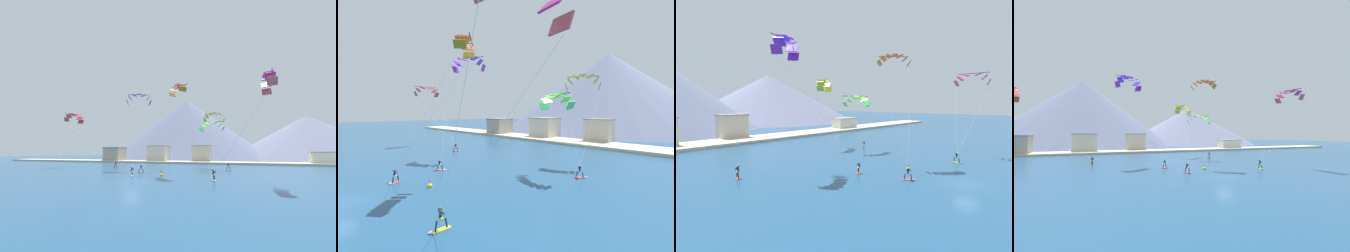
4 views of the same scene
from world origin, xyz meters
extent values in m
plane|color=navy|center=(0.00, 0.00, 0.00)|extent=(400.00, 400.00, 0.00)
cube|color=#E54C33|center=(11.41, 24.21, 0.04)|extent=(1.42, 1.21, 0.07)
cylinder|color=#231E28|center=(11.09, 23.98, 0.44)|extent=(0.27, 0.24, 0.74)
cylinder|color=#231E28|center=(11.72, 24.45, 0.44)|extent=(0.27, 0.24, 0.74)
cube|color=white|center=(11.41, 24.21, 0.84)|extent=(0.37, 0.39, 0.12)
cylinder|color=#231E28|center=(11.44, 24.16, 1.18)|extent=(0.39, 0.42, 0.63)
cylinder|color=#231E28|center=(11.29, 24.17, 1.35)|extent=(0.38, 0.48, 0.41)
cylinder|color=#231E28|center=(11.48, 24.31, 1.35)|extent=(0.38, 0.48, 0.41)
cylinder|color=black|center=(11.28, 24.38, 1.32)|extent=(0.44, 0.33, 0.03)
sphere|color=#9E7051|center=(11.50, 24.08, 1.58)|extent=(0.23, 0.23, 0.23)
cone|color=white|center=(12.11, 24.73, 0.10)|extent=(0.45, 0.47, 0.36)
cube|color=#E54C33|center=(-3.14, 6.03, 0.04)|extent=(1.04, 1.48, 0.07)
cylinder|color=black|center=(-3.32, 6.39, 0.43)|extent=(0.22, 0.27, 0.74)
cylinder|color=black|center=(-2.96, 5.68, 0.43)|extent=(0.22, 0.27, 0.74)
cube|color=white|center=(-3.14, 6.03, 0.84)|extent=(0.38, 0.35, 0.12)
cylinder|color=black|center=(-3.23, 5.98, 1.17)|extent=(0.49, 0.40, 0.63)
cylinder|color=black|center=(-3.20, 6.13, 1.35)|extent=(0.51, 0.31, 0.41)
cylinder|color=black|center=(-3.09, 5.92, 1.35)|extent=(0.51, 0.31, 0.41)
cylinder|color=black|center=(-2.98, 6.11, 1.32)|extent=(0.26, 0.48, 0.03)
sphere|color=#9E7051|center=(-3.38, 5.91, 1.55)|extent=(0.23, 0.23, 0.23)
cone|color=white|center=(-2.74, 5.26, 0.10)|extent=(0.46, 0.43, 0.36)
cube|color=#E54C33|center=(-4.80, 12.72, 0.04)|extent=(1.45, 1.16, 0.07)
cylinder|color=#14232D|center=(-5.13, 12.50, 0.42)|extent=(0.26, 0.23, 0.71)
cylinder|color=#14232D|center=(-4.46, 12.93, 0.42)|extent=(0.26, 0.23, 0.71)
cube|color=white|center=(-4.80, 12.72, 0.81)|extent=(0.35, 0.37, 0.12)
cylinder|color=#14232D|center=(-4.74, 12.64, 1.13)|extent=(0.40, 0.45, 0.60)
cylinder|color=#14232D|center=(-4.90, 12.66, 1.30)|extent=(0.35, 0.47, 0.39)
cylinder|color=#14232D|center=(-4.70, 12.79, 1.30)|extent=(0.35, 0.47, 0.39)
cylinder|color=black|center=(-4.90, 12.87, 1.27)|extent=(0.45, 0.31, 0.03)
sphere|color=#9E7051|center=(-4.67, 12.52, 1.50)|extent=(0.22, 0.22, 0.22)
cone|color=white|center=(-4.07, 13.19, 0.10)|extent=(0.45, 0.47, 0.36)
cube|color=yellow|center=(10.91, 4.79, 0.04)|extent=(0.51, 1.46, 0.07)
cylinder|color=#14232D|center=(10.93, 5.18, 0.44)|extent=(0.13, 0.25, 0.74)
cylinder|color=#14232D|center=(10.89, 4.39, 0.44)|extent=(0.13, 0.25, 0.74)
cube|color=yellow|center=(10.91, 4.79, 0.84)|extent=(0.32, 0.25, 0.12)
cylinder|color=#14232D|center=(10.83, 4.79, 1.18)|extent=(0.40, 0.24, 0.63)
cylinder|color=#14232D|center=(10.94, 4.90, 1.36)|extent=(0.54, 0.11, 0.41)
cylinder|color=#14232D|center=(10.93, 4.66, 1.36)|extent=(0.54, 0.11, 0.41)
cylinder|color=black|center=(11.11, 4.77, 1.33)|extent=(0.06, 0.52, 0.03)
sphere|color=brown|center=(10.71, 4.80, 1.58)|extent=(0.23, 0.23, 0.23)
cone|color=white|center=(10.87, 3.92, 0.10)|extent=(0.37, 0.32, 0.36)
cube|color=#E54C33|center=(-17.16, 22.84, 0.04)|extent=(0.78, 1.50, 0.07)
cylinder|color=black|center=(-17.26, 22.45, 0.44)|extent=(0.18, 0.28, 0.76)
cylinder|color=black|center=(-17.06, 23.22, 0.44)|extent=(0.18, 0.28, 0.76)
cube|color=yellow|center=(-17.16, 22.84, 0.86)|extent=(0.37, 0.31, 0.12)
cylinder|color=black|center=(-17.10, 22.82, 1.20)|extent=(0.40, 0.30, 0.64)
cylinder|color=black|center=(-17.23, 22.73, 1.38)|extent=(0.55, 0.22, 0.42)
cylinder|color=black|center=(-17.17, 22.96, 1.38)|extent=(0.55, 0.22, 0.42)
cylinder|color=black|center=(-17.37, 22.89, 1.35)|extent=(0.16, 0.51, 0.03)
sphere|color=#9E7051|center=(-17.01, 22.80, 1.61)|extent=(0.23, 0.23, 0.23)
cone|color=white|center=(-16.94, 23.68, 0.10)|extent=(0.42, 0.38, 0.36)
cube|color=#B3C229|center=(5.12, 30.94, 12.75)|extent=(1.21, 1.50, 1.20)
cube|color=gold|center=(5.59, 31.27, 13.73)|extent=(1.54, 1.70, 1.05)
cube|color=gold|center=(6.38, 31.74, 14.39)|extent=(1.72, 1.83, 0.72)
cube|color=gold|center=(7.36, 32.26, 14.63)|extent=(1.73, 1.88, 0.26)
cube|color=gold|center=(8.37, 32.73, 14.39)|extent=(1.63, 1.86, 0.72)
cube|color=gold|center=(9.21, 33.09, 13.73)|extent=(1.37, 1.77, 1.05)
cube|color=#B3C229|center=(9.76, 33.27, 12.75)|extent=(0.99, 1.60, 1.20)
cylinder|color=black|center=(7.06, 32.86, 14.57)|extent=(4.43, 2.81, 0.10)
cylinder|color=silver|center=(8.16, 27.61, 6.76)|extent=(6.27, 6.49, 10.88)
cylinder|color=silver|center=(10.59, 28.83, 6.76)|extent=(1.42, 8.92, 10.88)
cube|color=olive|center=(1.55, 13.75, 15.84)|extent=(1.38, 1.51, 0.92)
cube|color=orange|center=(2.03, 13.35, 16.49)|extent=(1.54, 1.63, 0.78)
cube|color=orange|center=(2.61, 12.81, 16.92)|extent=(1.64, 1.68, 0.55)
cube|color=orange|center=(3.24, 12.19, 17.06)|extent=(1.68, 1.67, 0.27)
cube|color=orange|center=(3.84, 11.54, 16.92)|extent=(1.69, 1.63, 0.55)
cube|color=orange|center=(4.36, 10.94, 16.49)|extent=(1.64, 1.52, 0.78)
cube|color=olive|center=(4.74, 10.45, 15.84)|extent=(1.53, 1.35, 0.92)
cylinder|color=black|center=(3.70, 12.63, 16.99)|extent=(3.71, 3.15, 0.10)
cylinder|color=silver|center=(-0.81, 9.99, 8.39)|extent=(4.40, 7.80, 14.15)
cylinder|color=silver|center=(0.93, 8.19, 8.39)|extent=(7.88, 4.19, 14.15)
cube|color=purple|center=(-12.56, 20.30, 16.74)|extent=(1.14, 1.78, 1.33)
cube|color=#6724E1|center=(-11.96, 20.51, 17.81)|extent=(1.55, 1.98, 1.17)
cube|color=#6724E1|center=(-11.05, 20.95, 18.53)|extent=(1.84, 2.09, 0.81)
cube|color=#6724E1|center=(-9.98, 21.54, 18.79)|extent=(1.97, 2.11, 0.32)
cube|color=#6724E1|center=(-8.95, 22.18, 18.53)|extent=(1.97, 2.03, 0.81)
cube|color=#6724E1|center=(-8.12, 22.77, 17.81)|extent=(1.79, 1.86, 1.17)
cube|color=purple|center=(-7.65, 23.20, 16.74)|extent=(1.45, 1.62, 1.33)
cylinder|color=black|center=(-10.36, 22.19, 18.88)|extent=(5.24, 2.37, 0.10)
cylinder|color=silver|center=(-8.80, 16.58, 8.70)|extent=(7.85, 7.47, 14.87)
cylinder|color=silver|center=(-6.23, 18.10, 8.70)|extent=(2.70, 10.49, 14.87)
cube|color=#C24C4C|center=(18.79, 7.92, 13.39)|extent=(1.38, 0.72, 1.17)
cube|color=#CD2475|center=(18.72, 7.24, 14.27)|extent=(1.39, 0.99, 0.99)
cube|color=#CD2475|center=(18.69, 6.28, 14.85)|extent=(1.40, 1.14, 0.68)
cube|color=#CD2475|center=(18.72, 5.17, 15.06)|extent=(1.41, 1.23, 0.28)
cube|color=#CD2475|center=(18.80, 4.07, 14.85)|extent=(1.40, 1.25, 0.68)
cube|color=#CD2475|center=(18.92, 3.12, 14.27)|extent=(1.39, 1.12, 0.99)
cube|color=#C24C4C|center=(19.06, 2.45, 13.39)|extent=(1.37, 0.85, 1.17)
cylinder|color=black|center=(19.32, 5.20, 15.13)|extent=(0.51, 5.60, 0.10)
cylinder|color=silver|center=(14.97, 6.46, 7.10)|extent=(7.77, 3.39, 11.56)
cylinder|color=silver|center=(15.12, 3.51, 7.10)|extent=(8.06, 2.56, 11.56)
cube|color=#9B4935|center=(-31.62, 25.75, 13.23)|extent=(1.79, 0.77, 1.27)
cylinder|color=silver|center=(-24.55, 21.42, 7.00)|extent=(14.38, 2.96, 11.33)
cylinder|color=silver|center=(-24.52, 24.41, 7.00)|extent=(14.34, 3.06, 11.33)
cube|color=#33C858|center=(5.48, 24.38, 9.48)|extent=(1.21, 1.39, 1.15)
cube|color=#5FF12C|center=(6.12, 24.04, 10.27)|extent=(1.40, 1.47, 1.00)
cube|color=#5FF12C|center=(6.99, 23.69, 10.79)|extent=(1.47, 1.53, 0.73)
cube|color=#5FF12C|center=(8.00, 23.38, 10.96)|extent=(1.42, 1.56, 0.38)
cube|color=#5FF12C|center=(9.03, 23.14, 10.79)|extent=(1.31, 1.56, 0.73)
cube|color=#5FF12C|center=(9.96, 23.00, 10.27)|extent=(1.09, 1.52, 1.00)
cube|color=#33C858|center=(10.68, 22.97, 9.48)|extent=(0.79, 1.46, 1.15)
cylinder|color=black|center=(8.16, 23.94, 11.08)|extent=(5.03, 2.59, 0.10)
sphere|color=yellow|center=(1.34, 8.33, 0.15)|extent=(0.56, 0.56, 0.56)
cylinder|color=black|center=(1.34, 8.33, 0.65)|extent=(0.04, 0.04, 0.44)
cube|color=yellow|center=(1.43, 8.33, 0.83)|extent=(0.18, 0.01, 0.12)
cube|color=beige|center=(0.00, 53.18, 0.35)|extent=(180.00, 10.00, 0.70)
cube|color=silver|center=(38.98, 54.36, 1.97)|extent=(9.10, 4.29, 3.93)
cube|color=#99958B|center=(38.98, 54.36, 4.08)|extent=(9.46, 4.46, 0.30)
cube|color=beige|center=(-18.87, 57.25, 3.22)|extent=(7.91, 6.88, 6.44)
cube|color=gray|center=(-18.87, 57.25, 6.59)|extent=(8.22, 7.16, 0.30)
cube|color=#A89E8E|center=(-37.83, 54.38, 2.90)|extent=(7.32, 6.96, 5.81)
cube|color=slate|center=(-37.83, 54.38, 5.96)|extent=(7.62, 7.24, 0.30)
cube|color=beige|center=(-1.19, 58.07, 3.22)|extent=(6.98, 4.16, 6.45)
cube|color=gray|center=(-1.19, 58.07, 6.60)|extent=(7.26, 4.33, 0.30)
cone|color=slate|center=(-20.75, 110.90, 18.73)|extent=(99.87, 99.87, 37.46)
cone|color=slate|center=(48.22, 119.46, 12.47)|extent=(92.08, 92.08, 24.94)
camera|label=1|loc=(15.69, -28.82, 4.18)|focal=24.00mm
camera|label=2|loc=(25.71, -2.75, 8.66)|focal=24.00mm
camera|label=3|loc=(-32.68, -9.56, 9.75)|focal=28.00mm
camera|label=4|loc=(-18.34, -27.47, 6.21)|focal=24.00mm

